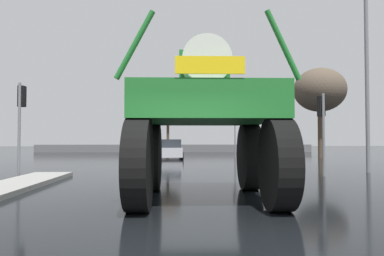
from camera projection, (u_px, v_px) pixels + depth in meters
name	position (u px, v px, depth m)	size (l,w,h in m)	color
ground_plane	(177.00, 163.00, 23.40)	(120.00, 120.00, 0.00)	black
median_island	(15.00, 185.00, 11.50)	(1.55, 7.59, 0.15)	gray
oversize_sprayer	(204.00, 119.00, 9.39)	(3.92, 5.38, 4.24)	black
sedan_ahead	(170.00, 150.00, 28.74)	(1.99, 4.15, 1.52)	#B7B7BF
traffic_signal_near_left	(21.00, 109.00, 14.66)	(0.24, 0.54, 3.76)	slate
traffic_signal_near_right	(322.00, 116.00, 15.28)	(0.24, 0.54, 3.42)	slate
traffic_signal_far_left	(235.00, 124.00, 30.26)	(0.24, 0.55, 3.80)	slate
streetlight_near_right	(370.00, 60.00, 16.91)	(2.27, 0.24, 9.35)	slate
bare_tree_right	(320.00, 90.00, 30.45)	(4.27, 4.27, 7.45)	#473828
bare_tree_far_center	(168.00, 108.00, 35.43)	(2.66, 2.66, 5.75)	#473828
roadside_barrier	(175.00, 148.00, 43.37)	(32.77, 0.24, 0.90)	#59595B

